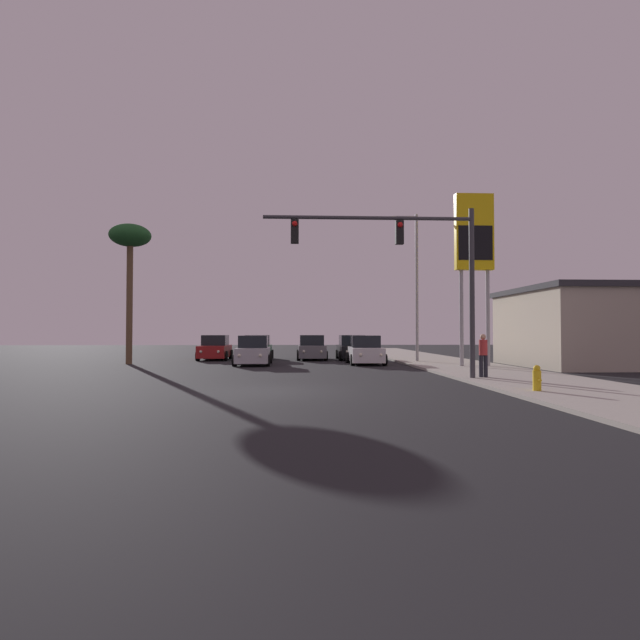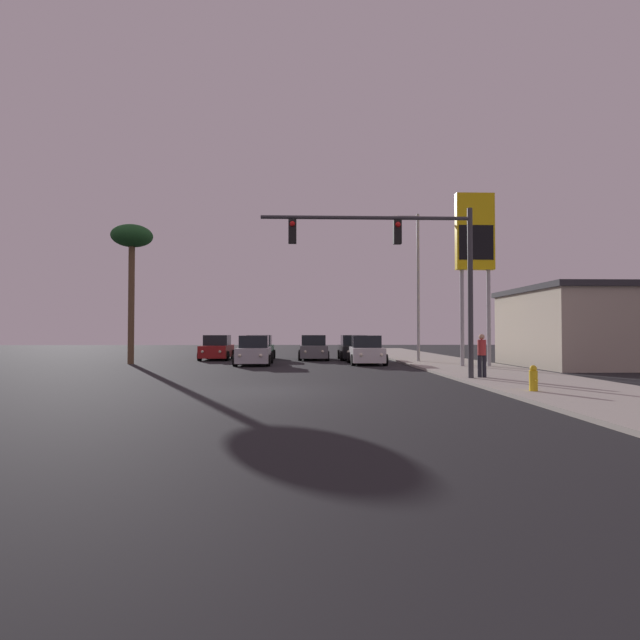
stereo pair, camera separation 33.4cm
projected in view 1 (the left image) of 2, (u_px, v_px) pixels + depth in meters
The scene contains 15 objects.
ground_plane at pixel (272, 391), 15.66m from camera, with size 120.00×120.00×0.00m, color black.
sidewalk_right at pixel (463, 367), 26.08m from camera, with size 5.00×60.00×0.12m.
building_gas_station at pixel (611, 327), 27.28m from camera, with size 10.30×8.30×4.30m.
car_grey at pixel (312, 349), 34.12m from camera, with size 2.04×4.31×1.68m.
car_red at pixel (215, 349), 34.02m from camera, with size 2.04×4.32×1.68m.
car_silver at pixel (253, 352), 28.59m from camera, with size 2.04×4.33×1.68m.
car_green at pixel (258, 349), 34.11m from camera, with size 2.04×4.32×1.68m.
car_white at pixel (365, 351), 29.26m from camera, with size 2.04×4.34×1.68m.
car_black at pixel (352, 349), 34.01m from camera, with size 2.04×4.32×1.68m.
traffic_light_mast at pixel (411, 256), 19.03m from camera, with size 8.10×0.36×6.50m.
street_lamp at pixel (415, 279), 30.51m from camera, with size 1.74×0.24×9.00m.
gas_station_sign at pixel (474, 242), 26.08m from camera, with size 2.00×0.42×9.00m.
fire_hydrant at pixel (537, 378), 14.78m from camera, with size 0.24×0.34×0.76m.
pedestrian_on_sidewalk at pixel (483, 353), 19.34m from camera, with size 0.34×0.32×1.67m.
palm_tree_near at pixel (130, 243), 29.40m from camera, with size 2.40×2.40×8.26m.
Camera 1 is at (0.80, -15.76, 1.84)m, focal length 28.00 mm.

